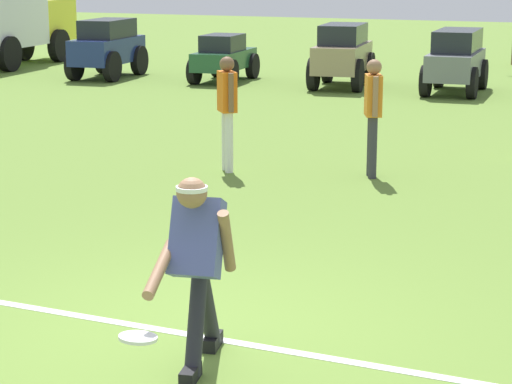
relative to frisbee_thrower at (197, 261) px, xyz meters
name	(u,v)px	position (x,y,z in m)	size (l,w,h in m)	color
ground_plane	(189,335)	(-0.35, 0.55, -0.80)	(80.00, 80.00, 0.00)	olive
field_line_paint	(189,334)	(-0.35, 0.56, -0.79)	(24.10, 0.10, 0.01)	white
frisbee_thrower	(197,261)	(0.00, 0.00, 0.00)	(0.47, 1.13, 1.41)	#23232D
frisbee_in_flight	(138,338)	(-0.07, -0.74, -0.30)	(0.34, 0.34, 0.05)	white
teammate_midfield	(373,107)	(-0.61, 6.62, 0.14)	(0.32, 0.48, 1.56)	#33333D
teammate_deep	(227,103)	(-2.53, 6.24, 0.14)	(0.37, 0.43, 1.56)	silver
parked_car_slot_a	(107,47)	(-9.63, 15.14, -0.05)	(1.34, 2.42, 1.40)	navy
parked_car_slot_b	(224,57)	(-6.72, 15.51, -0.23)	(1.22, 2.26, 1.10)	#235133
parked_car_slot_c	(343,54)	(-3.83, 15.57, -0.05)	(1.42, 2.45, 1.40)	#998466
parked_car_slot_d	(456,59)	(-1.27, 15.56, -0.07)	(1.25, 2.44, 1.34)	slate
box_truck	(0,21)	(-13.25, 15.85, 0.44)	(1.78, 5.98, 2.20)	yellow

